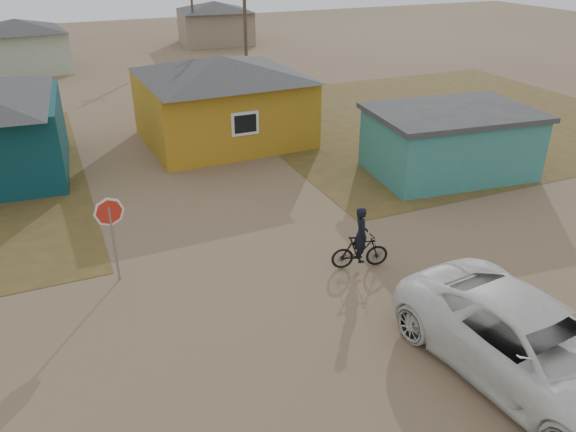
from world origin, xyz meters
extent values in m
plane|color=#7D6348|center=(0.00, 0.00, 0.00)|extent=(120.00, 120.00, 0.00)
cube|color=brown|center=(14.00, 13.00, 0.01)|extent=(20.00, 18.00, 0.00)
cube|color=#AF7E1A|center=(2.50, 14.00, 1.50)|extent=(7.21, 6.24, 3.00)
pyramid|color=#303032|center=(2.50, 14.00, 3.45)|extent=(7.72, 6.76, 0.90)
cube|color=silver|center=(2.50, 10.97, 1.65)|extent=(1.20, 0.06, 1.00)
cube|color=black|center=(2.50, 10.94, 1.65)|extent=(0.95, 0.04, 0.75)
cube|color=#387C73|center=(9.50, 6.50, 1.20)|extent=(6.39, 4.61, 2.40)
cube|color=#303032|center=(9.50, 6.50, 2.50)|extent=(6.71, 4.93, 0.20)
cube|color=#ACB99F|center=(-6.00, 34.00, 1.40)|extent=(6.49, 5.60, 2.80)
pyramid|color=#303032|center=(-6.00, 34.00, 3.20)|extent=(7.04, 6.15, 0.80)
cube|color=gray|center=(10.00, 40.00, 1.40)|extent=(6.41, 5.50, 2.80)
pyramid|color=#303032|center=(10.00, 40.00, 3.20)|extent=(6.95, 6.05, 0.80)
cylinder|color=#4E3F2F|center=(6.50, 22.00, 4.00)|extent=(0.20, 0.20, 8.00)
cylinder|color=gray|center=(-3.88, 3.62, 1.13)|extent=(0.07, 0.07, 2.25)
imported|color=black|center=(2.60, 1.55, 0.50)|extent=(1.74, 0.86, 1.01)
imported|color=black|center=(2.60, 1.55, 1.07)|extent=(0.53, 0.68, 1.65)
imported|color=white|center=(3.59, -3.94, 0.88)|extent=(3.57, 6.60, 1.76)
camera|label=1|loc=(-4.83, -10.40, 8.57)|focal=35.00mm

